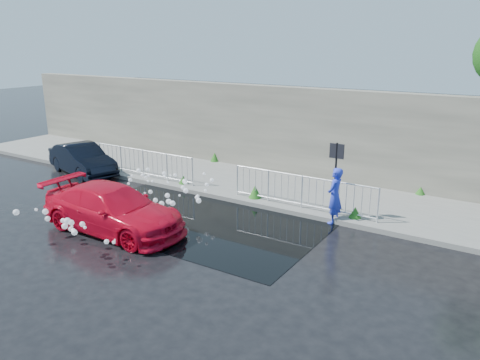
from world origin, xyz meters
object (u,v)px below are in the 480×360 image
object	(u,v)px
dark_car	(82,159)
person	(335,196)
sign_post	(336,168)
red_car	(113,209)

from	to	relation	value
dark_car	person	distance (m)	11.04
sign_post	person	bearing A→B (deg)	-61.05
sign_post	person	size ratio (longest dim) A/B	1.42
dark_car	red_car	bearing A→B (deg)	-107.74
sign_post	dark_car	bearing A→B (deg)	-177.39
dark_car	person	xyz separation A→B (m)	(11.03, 0.40, 0.24)
red_car	person	distance (m)	6.65
red_car	person	xyz separation A→B (m)	(5.25, 4.08, 0.20)
dark_car	sign_post	bearing A→B (deg)	-72.69
red_car	dark_car	xyz separation A→B (m)	(-5.78, 3.68, -0.04)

